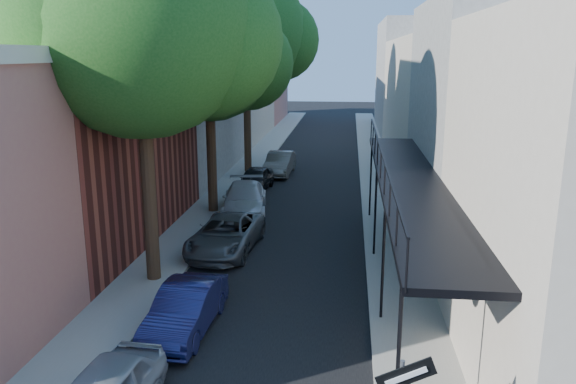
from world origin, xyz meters
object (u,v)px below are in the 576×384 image
(oak_far, at_px, (254,33))
(parked_car_c, at_px, (226,234))
(parked_car_b, at_px, (185,309))
(parked_car_d, at_px, (245,199))
(parked_car_f, at_px, (280,163))
(parked_car_e, at_px, (255,179))
(oak_mid, at_px, (218,55))
(oak_near, at_px, (156,27))

(oak_far, relative_size, parked_car_c, 2.57)
(parked_car_b, relative_size, parked_car_d, 0.80)
(parked_car_c, height_order, parked_car_f, parked_car_f)
(parked_car_e, bearing_deg, oak_far, 103.77)
(parked_car_b, bearing_deg, parked_car_d, 95.42)
(oak_mid, distance_m, parked_car_b, 13.16)
(oak_far, distance_m, parked_car_d, 12.00)
(oak_near, relative_size, parked_car_e, 3.13)
(oak_near, height_order, parked_car_c, oak_near)
(parked_car_c, relative_size, parked_car_f, 1.13)
(parked_car_b, bearing_deg, parked_car_c, 95.39)
(parked_car_e, bearing_deg, oak_mid, -96.08)
(oak_far, height_order, parked_car_c, oak_far)
(parked_car_b, relative_size, parked_car_c, 0.82)
(parked_car_b, xyz_separation_m, parked_car_e, (-0.77, 15.63, -0.00))
(oak_far, height_order, parked_car_f, oak_far)
(oak_far, bearing_deg, parked_car_f, -20.94)
(oak_near, relative_size, parked_car_f, 2.77)
(parked_car_b, xyz_separation_m, parked_car_c, (-0.28, 6.17, 0.02))
(parked_car_f, bearing_deg, oak_near, -92.92)
(parked_car_b, relative_size, parked_car_f, 0.92)
(oak_mid, bearing_deg, parked_car_c, -75.81)
(parked_car_c, distance_m, parked_car_d, 4.98)
(parked_car_d, bearing_deg, oak_mid, 160.73)
(oak_far, bearing_deg, parked_car_e, -81.02)
(parked_car_b, xyz_separation_m, parked_car_d, (-0.51, 11.15, 0.06))
(parked_car_b, bearing_deg, parked_car_f, 92.73)
(parked_car_d, bearing_deg, parked_car_f, 78.60)
(oak_near, height_order, parked_car_e, oak_near)
(parked_car_d, xyz_separation_m, parked_car_f, (0.53, 8.66, -0.01))
(oak_near, height_order, parked_car_d, oak_near)
(oak_near, distance_m, parked_car_e, 14.25)
(parked_car_d, bearing_deg, parked_car_c, -95.23)
(oak_near, relative_size, parked_car_c, 2.47)
(oak_mid, relative_size, parked_car_f, 2.48)
(oak_far, distance_m, parked_car_c, 16.19)
(oak_mid, relative_size, parked_car_e, 2.80)
(oak_far, distance_m, parked_car_f, 7.76)
(parked_car_e, bearing_deg, parked_car_b, -82.38)
(oak_near, bearing_deg, parked_car_e, 86.41)
(oak_far, relative_size, parked_car_d, 2.52)
(parked_car_d, relative_size, parked_car_f, 1.15)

